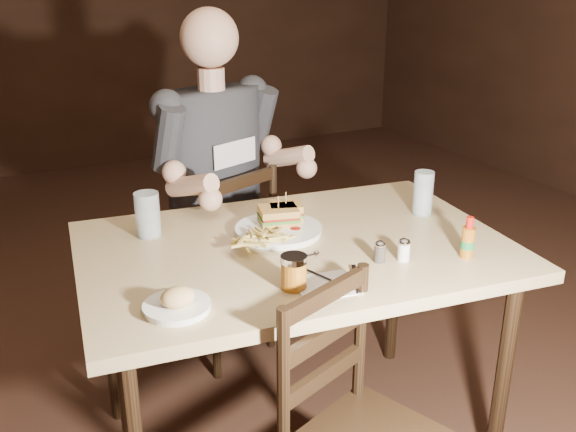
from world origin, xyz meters
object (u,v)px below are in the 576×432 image
chair_far (217,261)px  syrup_dispenser (294,272)px  glass_left (148,215)px  dinner_plate (279,231)px  hot_sauce (468,237)px  main_table (295,265)px  diner (221,144)px  side_plate (177,308)px  glass_right (423,193)px

chair_far → syrup_dispenser: syrup_dispenser is taller
glass_left → syrup_dispenser: glass_left is taller
dinner_plate → hot_sauce: hot_sauce is taller
main_table → syrup_dispenser: bearing=-119.2°
diner → dinner_plate: (-0.02, -0.53, -0.17)m
diner → dinner_plate: 0.56m
hot_sauce → side_plate: size_ratio=0.77×
chair_far → hot_sauce: bearing=93.4°
main_table → diner: 0.68m
glass_right → glass_left: bearing=164.1°
diner → hot_sauce: bearing=-86.4°
glass_right → side_plate: size_ratio=0.92×
syrup_dispenser → glass_left: bearing=121.9°
syrup_dispenser → diner: bearing=87.6°
glass_left → side_plate: glass_left is taller
main_table → hot_sauce: hot_sauce is taller
glass_left → glass_right: glass_right is taller
syrup_dispenser → side_plate: size_ratio=0.57×
chair_far → glass_left: 0.70m
dinner_plate → glass_right: bearing=-8.5°
chair_far → glass_left: size_ratio=5.76×
main_table → dinner_plate: 0.13m
glass_right → side_plate: glass_right is taller
diner → dinner_plate: diner is taller
diner → glass_right: 0.80m
main_table → chair_far: (-0.00, 0.69, -0.27)m
chair_far → glass_right: glass_right is taller
glass_right → side_plate: 1.02m
side_plate → glass_right: bearing=14.2°
syrup_dispenser → glass_right: bearing=30.6°
glass_left → glass_right: size_ratio=0.94×
main_table → glass_left: size_ratio=9.77×
chair_far → glass_right: bearing=109.6°
hot_sauce → syrup_dispenser: bearing=173.2°
main_table → side_plate: 0.52m
main_table → syrup_dispenser: 0.32m
main_table → glass_left: bearing=143.5°
main_table → glass_left: (-0.39, 0.29, 0.15)m
syrup_dispenser → hot_sauce: bearing=0.8°
main_table → side_plate: (-0.46, -0.22, 0.08)m
diner → hot_sauce: size_ratio=7.79×
main_table → diner: diner is taller
glass_left → glass_right: (0.91, -0.26, 0.00)m
diner → glass_left: (-0.40, -0.35, -0.10)m
hot_sauce → side_plate: (-0.88, 0.10, -0.06)m
diner → hot_sauce: 1.05m
hot_sauce → dinner_plate: bearing=134.4°
dinner_plate → diner: bearing=88.0°
main_table → chair_far: chair_far is taller
chair_far → syrup_dispenser: bearing=62.5°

